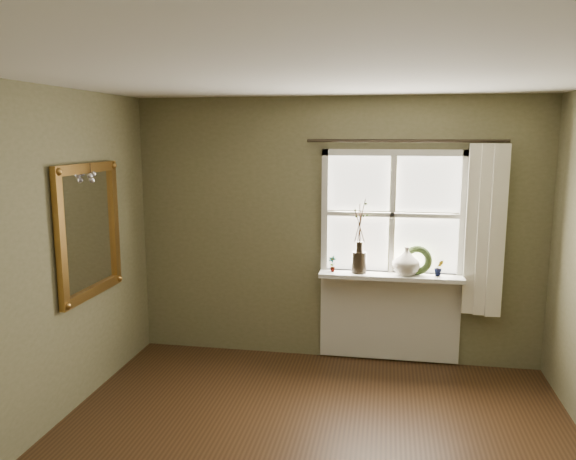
# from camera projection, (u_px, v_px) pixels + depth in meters

# --- Properties ---
(ceiling) EXTENTS (4.50, 4.50, 0.00)m
(ceiling) POSITION_uv_depth(u_px,v_px,m) (300.00, 69.00, 3.12)
(ceiling) COLOR silver
(ceiling) RESTS_ON ground
(wall_back) EXTENTS (4.00, 0.10, 2.60)m
(wall_back) POSITION_uv_depth(u_px,v_px,m) (335.00, 230.00, 5.57)
(wall_back) COLOR #696645
(wall_back) RESTS_ON ground
(window_frame) EXTENTS (1.36, 0.06, 1.24)m
(window_frame) POSITION_uv_depth(u_px,v_px,m) (392.00, 215.00, 5.38)
(window_frame) COLOR silver
(window_frame) RESTS_ON wall_back
(window_sill) EXTENTS (1.36, 0.26, 0.04)m
(window_sill) POSITION_uv_depth(u_px,v_px,m) (390.00, 276.00, 5.37)
(window_sill) COLOR silver
(window_sill) RESTS_ON wall_back
(window_apron) EXTENTS (1.36, 0.04, 0.88)m
(window_apron) POSITION_uv_depth(u_px,v_px,m) (389.00, 316.00, 5.55)
(window_apron) COLOR silver
(window_apron) RESTS_ON ground
(dark_jug) EXTENTS (0.17, 0.17, 0.21)m
(dark_jug) POSITION_uv_depth(u_px,v_px,m) (359.00, 262.00, 5.40)
(dark_jug) COLOR black
(dark_jug) RESTS_ON window_sill
(cream_vase) EXTENTS (0.33, 0.33, 0.27)m
(cream_vase) POSITION_uv_depth(u_px,v_px,m) (406.00, 261.00, 5.32)
(cream_vase) COLOR beige
(cream_vase) RESTS_ON window_sill
(wreath) EXTENTS (0.30, 0.18, 0.29)m
(wreath) POSITION_uv_depth(u_px,v_px,m) (417.00, 263.00, 5.34)
(wreath) COLOR #2C3E1B
(wreath) RESTS_ON window_sill
(potted_plant_left) EXTENTS (0.10, 0.08, 0.15)m
(potted_plant_left) POSITION_uv_depth(u_px,v_px,m) (332.00, 264.00, 5.45)
(potted_plant_left) COLOR #2C3E1B
(potted_plant_left) RESTS_ON window_sill
(potted_plant_right) EXTENTS (0.10, 0.09, 0.16)m
(potted_plant_right) POSITION_uv_depth(u_px,v_px,m) (439.00, 268.00, 5.28)
(potted_plant_right) COLOR #2C3E1B
(potted_plant_right) RESTS_ON window_sill
(curtain) EXTENTS (0.36, 0.12, 1.59)m
(curtain) POSITION_uv_depth(u_px,v_px,m) (485.00, 231.00, 5.16)
(curtain) COLOR white
(curtain) RESTS_ON wall_back
(curtain_rod) EXTENTS (1.84, 0.03, 0.03)m
(curtain_rod) POSITION_uv_depth(u_px,v_px,m) (406.00, 141.00, 5.18)
(curtain_rod) COLOR black
(curtain_rod) RESTS_ON wall_back
(gilt_mirror) EXTENTS (0.10, 0.95, 1.13)m
(gilt_mirror) POSITION_uv_depth(u_px,v_px,m) (89.00, 230.00, 4.71)
(gilt_mirror) COLOR white
(gilt_mirror) RESTS_ON wall_left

